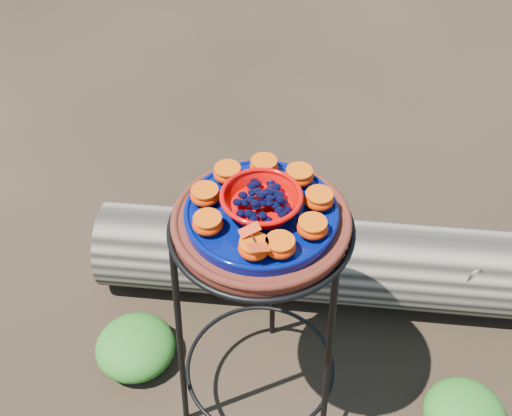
% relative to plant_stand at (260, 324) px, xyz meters
% --- Properties ---
extents(ground, '(60.00, 60.00, 0.00)m').
position_rel_plant_stand_xyz_m(ground, '(0.00, 0.00, -0.35)').
color(ground, black).
extents(plant_stand, '(0.44, 0.44, 0.70)m').
position_rel_plant_stand_xyz_m(plant_stand, '(0.00, 0.00, 0.00)').
color(plant_stand, black).
rests_on(plant_stand, ground).
extents(terracotta_saucer, '(0.38, 0.38, 0.03)m').
position_rel_plant_stand_xyz_m(terracotta_saucer, '(0.00, 0.00, 0.37)').
color(terracotta_saucer, '#3D2211').
rests_on(terracotta_saucer, plant_stand).
extents(cobalt_plate, '(0.32, 0.32, 0.02)m').
position_rel_plant_stand_xyz_m(cobalt_plate, '(0.00, 0.00, 0.39)').
color(cobalt_plate, '#00073C').
rests_on(cobalt_plate, terracotta_saucer).
extents(red_bowl, '(0.16, 0.16, 0.04)m').
position_rel_plant_stand_xyz_m(red_bowl, '(0.00, 0.00, 0.42)').
color(red_bowl, '#CA0503').
rests_on(red_bowl, cobalt_plate).
extents(glass_gems, '(0.13, 0.13, 0.02)m').
position_rel_plant_stand_xyz_m(glass_gems, '(0.00, 0.00, 0.46)').
color(glass_gems, black).
rests_on(glass_gems, red_bowl).
extents(orange_half_0, '(0.06, 0.06, 0.03)m').
position_rel_plant_stand_xyz_m(orange_half_0, '(0.01, -0.12, 0.42)').
color(orange_half_0, '#CF0100').
rests_on(orange_half_0, cobalt_plate).
extents(orange_half_1, '(0.06, 0.06, 0.03)m').
position_rel_plant_stand_xyz_m(orange_half_1, '(0.06, -0.11, 0.42)').
color(orange_half_1, '#CF0100').
rests_on(orange_half_1, cobalt_plate).
extents(orange_half_2, '(0.06, 0.06, 0.03)m').
position_rel_plant_stand_xyz_m(orange_half_2, '(0.11, -0.05, 0.42)').
color(orange_half_2, '#CF0100').
rests_on(orange_half_2, cobalt_plate).
extents(orange_half_3, '(0.06, 0.06, 0.03)m').
position_rel_plant_stand_xyz_m(orange_half_3, '(0.12, 0.04, 0.42)').
color(orange_half_3, '#CF0100').
rests_on(orange_half_3, cobalt_plate).
extents(orange_half_4, '(0.06, 0.06, 0.03)m').
position_rel_plant_stand_xyz_m(orange_half_4, '(0.07, 0.10, 0.42)').
color(orange_half_4, '#CF0100').
rests_on(orange_half_4, cobalt_plate).
extents(orange_half_5, '(0.06, 0.06, 0.03)m').
position_rel_plant_stand_xyz_m(orange_half_5, '(-0.02, 0.12, 0.42)').
color(orange_half_5, '#CF0100').
rests_on(orange_half_5, cobalt_plate).
extents(orange_half_6, '(0.06, 0.06, 0.03)m').
position_rel_plant_stand_xyz_m(orange_half_6, '(-0.09, 0.08, 0.42)').
color(orange_half_6, '#CF0100').
rests_on(orange_half_6, cobalt_plate).
extents(orange_half_7, '(0.06, 0.06, 0.03)m').
position_rel_plant_stand_xyz_m(orange_half_7, '(-0.12, 0.01, 0.42)').
color(orange_half_7, '#CF0100').
rests_on(orange_half_7, cobalt_plate).
extents(orange_half_8, '(0.06, 0.06, 0.03)m').
position_rel_plant_stand_xyz_m(orange_half_8, '(-0.10, -0.07, 0.42)').
color(orange_half_8, '#CF0100').
rests_on(orange_half_8, cobalt_plate).
extents(butterfly, '(0.10, 0.09, 0.02)m').
position_rel_plant_stand_xyz_m(butterfly, '(0.01, -0.12, 0.44)').
color(butterfly, red).
rests_on(butterfly, orange_half_0).
extents(driftwood_log, '(1.49, 0.49, 0.27)m').
position_rel_plant_stand_xyz_m(driftwood_log, '(0.15, 0.43, -0.21)').
color(driftwood_log, black).
rests_on(driftwood_log, ground).
extents(foliage_left, '(0.24, 0.24, 0.12)m').
position_rel_plant_stand_xyz_m(foliage_left, '(-0.39, 0.06, -0.29)').
color(foliage_left, '#236114').
rests_on(foliage_left, ground).
extents(foliage_right, '(0.23, 0.23, 0.11)m').
position_rel_plant_stand_xyz_m(foliage_right, '(0.57, 0.01, -0.29)').
color(foliage_right, '#236114').
rests_on(foliage_right, ground).
extents(foliage_back, '(0.32, 0.32, 0.16)m').
position_rel_plant_stand_xyz_m(foliage_back, '(-0.21, 0.65, -0.27)').
color(foliage_back, '#236114').
rests_on(foliage_back, ground).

